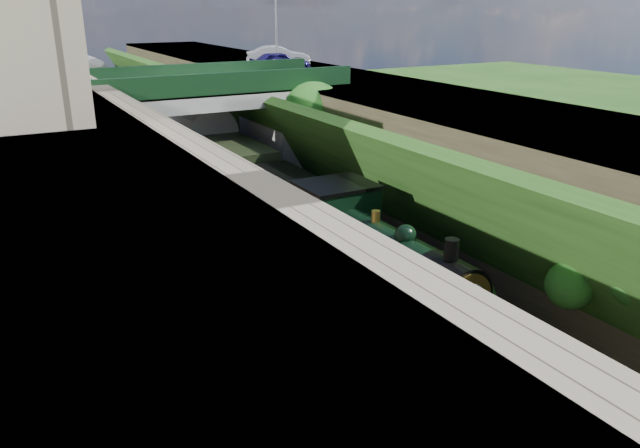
% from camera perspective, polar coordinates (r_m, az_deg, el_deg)
% --- Properties ---
extents(ground, '(160.00, 160.00, 0.00)m').
position_cam_1_polar(ground, '(18.26, 14.70, -16.99)').
color(ground, '#1E4714').
rests_on(ground, ground).
extents(trackbed, '(10.00, 90.00, 0.20)m').
position_cam_1_polar(trackbed, '(33.77, -8.89, 1.10)').
color(trackbed, '#473F38').
rests_on(trackbed, ground).
extents(retaining_wall, '(1.00, 90.00, 7.00)m').
position_cam_1_polar(retaining_wall, '(31.50, -18.66, 5.39)').
color(retaining_wall, '#756B56').
rests_on(retaining_wall, ground).
extents(street_plateau_left, '(6.00, 90.00, 7.00)m').
position_cam_1_polar(street_plateau_left, '(31.12, -24.97, 4.40)').
color(street_plateau_left, '#262628').
rests_on(street_plateau_left, ground).
extents(street_plateau_right, '(8.00, 90.00, 6.25)m').
position_cam_1_polar(street_plateau_right, '(37.13, 4.84, 7.79)').
color(street_plateau_right, '#262628').
rests_on(street_plateau_right, ground).
extents(embankment_slope, '(4.63, 90.00, 6.36)m').
position_cam_1_polar(embankment_slope, '(33.17, 0.27, 5.70)').
color(embankment_slope, '#1E4714').
rests_on(embankment_slope, ground).
extents(track_left, '(2.50, 90.00, 0.20)m').
position_cam_1_polar(track_left, '(33.14, -12.14, 0.79)').
color(track_left, black).
rests_on(track_left, trackbed).
extents(track_right, '(2.50, 90.00, 0.20)m').
position_cam_1_polar(track_right, '(34.12, -7.01, 1.64)').
color(track_right, black).
rests_on(track_right, trackbed).
extents(road_bridge, '(16.00, 6.40, 7.25)m').
position_cam_1_polar(road_bridge, '(36.75, -10.02, 8.96)').
color(road_bridge, gray).
rests_on(road_bridge, ground).
extents(building_near, '(4.00, 8.00, 4.00)m').
position_cam_1_polar(building_near, '(24.32, -26.77, 13.61)').
color(building_near, gray).
rests_on(building_near, street_plateau_left).
extents(tree, '(3.60, 3.80, 6.60)m').
position_cam_1_polar(tree, '(35.53, -0.53, 9.83)').
color(tree, black).
rests_on(tree, ground).
extents(lamppost, '(0.87, 0.15, 6.00)m').
position_cam_1_polar(lamppost, '(43.66, -3.99, 18.10)').
color(lamppost, gray).
rests_on(lamppost, street_plateau_right).
extents(car_blue, '(4.29, 2.34, 1.38)m').
position_cam_1_polar(car_blue, '(42.59, -3.69, 14.53)').
color(car_blue, navy).
rests_on(car_blue, street_plateau_right).
extents(car_silver, '(4.79, 2.97, 1.49)m').
position_cam_1_polar(car_silver, '(46.74, -3.85, 15.05)').
color(car_silver, '#9D9EA2').
rests_on(car_silver, street_plateau_right).
extents(locomotive, '(3.10, 10.23, 3.83)m').
position_cam_1_polar(locomotive, '(22.76, 5.22, -3.21)').
color(locomotive, black).
rests_on(locomotive, trackbed).
extents(tender, '(2.70, 6.00, 3.05)m').
position_cam_1_polar(tender, '(28.85, -2.94, 1.26)').
color(tender, black).
rests_on(tender, trackbed).
extents(coach_front, '(2.90, 18.00, 3.70)m').
position_cam_1_polar(coach_front, '(40.06, -10.95, 6.81)').
color(coach_front, black).
rests_on(coach_front, trackbed).
extents(coach_middle, '(2.90, 18.00, 3.70)m').
position_cam_1_polar(coach_middle, '(57.96, -16.94, 10.22)').
color(coach_middle, black).
rests_on(coach_middle, trackbed).
extents(coach_rear, '(2.90, 18.00, 3.70)m').
position_cam_1_polar(coach_rear, '(76.29, -20.13, 11.97)').
color(coach_rear, black).
rests_on(coach_rear, trackbed).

